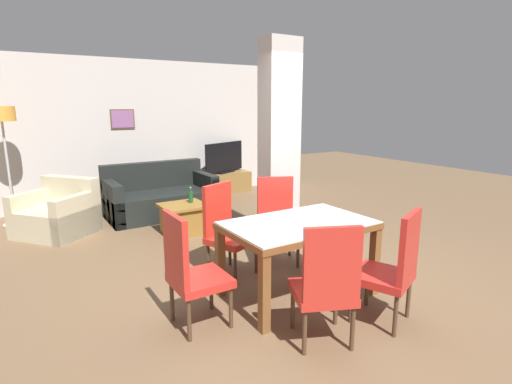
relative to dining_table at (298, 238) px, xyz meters
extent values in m
plane|color=brown|center=(0.00, 0.00, -0.59)|extent=(18.00, 18.00, 0.00)
cube|color=beige|center=(0.00, 4.89, 0.76)|extent=(7.20, 0.06, 2.70)
cube|color=brown|center=(-0.40, 4.84, 1.01)|extent=(0.44, 0.02, 0.36)
cube|color=#8C598C|center=(-0.40, 4.83, 1.01)|extent=(0.40, 0.01, 0.32)
cube|color=beige|center=(0.76, 1.41, 0.76)|extent=(0.48, 0.32, 2.70)
cube|color=brown|center=(0.00, -0.42, 0.13)|extent=(1.41, 0.06, 0.06)
cube|color=brown|center=(0.00, 0.42, 0.13)|extent=(1.41, 0.06, 0.06)
cube|color=brown|center=(-0.68, 0.00, 0.13)|extent=(0.06, 0.77, 0.06)
cube|color=brown|center=(0.68, 0.00, 0.13)|extent=(0.06, 0.77, 0.06)
cube|color=silver|center=(0.00, 0.00, 0.16)|extent=(1.39, 0.87, 0.01)
cube|color=brown|center=(-0.66, -0.40, -0.25)|extent=(0.08, 0.08, 0.69)
cube|color=brown|center=(0.66, -0.40, -0.25)|extent=(0.08, 0.08, 0.69)
cube|color=brown|center=(-0.66, 0.40, -0.25)|extent=(0.08, 0.08, 0.69)
cube|color=brown|center=(0.66, 0.40, -0.25)|extent=(0.08, 0.08, 0.69)
cube|color=red|center=(0.32, 0.78, -0.18)|extent=(0.60, 0.60, 0.07)
cube|color=red|center=(0.39, 0.96, 0.14)|extent=(0.42, 0.21, 0.57)
cylinder|color=#4B3422|center=(0.42, 0.53, -0.40)|extent=(0.04, 0.04, 0.37)
cylinder|color=#4B3422|center=(0.07, 0.67, -0.40)|extent=(0.04, 0.04, 0.37)
cylinder|color=#4B3422|center=(0.57, 0.88, -0.40)|extent=(0.04, 0.04, 0.37)
cylinder|color=#4B3422|center=(0.21, 1.02, -0.40)|extent=(0.04, 0.04, 0.37)
cube|color=red|center=(0.32, -0.78, -0.18)|extent=(0.60, 0.60, 0.07)
cube|color=red|center=(0.39, -0.97, 0.14)|extent=(0.42, 0.21, 0.57)
cylinder|color=#4B3422|center=(0.07, -0.67, -0.40)|extent=(0.04, 0.04, 0.37)
cylinder|color=#4B3422|center=(0.42, -0.53, -0.40)|extent=(0.04, 0.04, 0.37)
cylinder|color=#4B3422|center=(0.21, -1.02, -0.40)|extent=(0.04, 0.04, 0.37)
cylinder|color=#4B3422|center=(0.57, -0.88, -0.40)|extent=(0.04, 0.04, 0.37)
cube|color=red|center=(-0.32, -0.72, -0.18)|extent=(0.61, 0.61, 0.07)
cube|color=red|center=(-0.40, -0.91, 0.14)|extent=(0.42, 0.22, 0.57)
cylinder|color=#4B3422|center=(-0.41, -0.47, -0.40)|extent=(0.04, 0.04, 0.37)
cylinder|color=#4B3422|center=(-0.07, -0.62, -0.40)|extent=(0.04, 0.04, 0.37)
cylinder|color=#4B3422|center=(-0.57, -0.82, -0.40)|extent=(0.04, 0.04, 0.37)
cylinder|color=#4B3422|center=(-0.22, -0.97, -0.40)|extent=(0.04, 0.04, 0.37)
cube|color=red|center=(-0.32, 0.77, -0.18)|extent=(0.60, 0.60, 0.07)
cube|color=red|center=(-0.40, 0.96, 0.14)|extent=(0.42, 0.21, 0.57)
cylinder|color=#4B3422|center=(-0.07, 0.66, -0.40)|extent=(0.04, 0.04, 0.37)
cylinder|color=#4B3422|center=(-0.42, 0.52, -0.40)|extent=(0.04, 0.04, 0.37)
cylinder|color=#4B3422|center=(-0.21, 1.02, -0.40)|extent=(0.04, 0.04, 0.37)
cylinder|color=#4B3422|center=(-0.57, 0.87, -0.40)|extent=(0.04, 0.04, 0.37)
cube|color=red|center=(-1.05, 0.00, -0.18)|extent=(0.46, 0.46, 0.07)
cube|color=red|center=(-1.25, 0.00, 0.14)|extent=(0.05, 0.44, 0.57)
cylinder|color=#4B3422|center=(-0.86, 0.19, -0.40)|extent=(0.04, 0.04, 0.37)
cylinder|color=#4B3422|center=(-0.86, -0.19, -0.40)|extent=(0.04, 0.04, 0.37)
cylinder|color=#4B3422|center=(-1.24, 0.19, -0.40)|extent=(0.04, 0.04, 0.37)
cylinder|color=#4B3422|center=(-1.24, -0.19, -0.40)|extent=(0.04, 0.04, 0.37)
cube|color=black|center=(-0.18, 3.52, -0.38)|extent=(1.76, 0.94, 0.42)
cube|color=black|center=(-0.18, 3.91, 0.06)|extent=(1.76, 0.18, 0.47)
cube|color=black|center=(0.62, 3.52, -0.25)|extent=(0.16, 0.94, 0.68)
cube|color=black|center=(-0.98, 3.52, -0.25)|extent=(0.16, 0.94, 0.68)
cube|color=beige|center=(-1.82, 3.36, -0.39)|extent=(1.25, 1.26, 0.40)
cube|color=beige|center=(-1.56, 3.57, 0.01)|extent=(0.73, 0.84, 0.41)
cube|color=beige|center=(-1.57, 3.05, -0.28)|extent=(0.75, 0.65, 0.62)
cube|color=beige|center=(-2.07, 3.66, -0.28)|extent=(0.75, 0.65, 0.62)
cube|color=olive|center=(-0.22, 2.43, -0.17)|extent=(0.64, 0.59, 0.04)
cube|color=olive|center=(-0.22, 2.43, -0.39)|extent=(0.56, 0.51, 0.40)
cylinder|color=#194C23|center=(-0.08, 2.47, -0.07)|extent=(0.06, 0.06, 0.16)
cylinder|color=#194C23|center=(-0.08, 2.47, 0.04)|extent=(0.03, 0.03, 0.06)
cylinder|color=#B7B7BC|center=(-0.08, 2.47, 0.08)|extent=(0.03, 0.03, 0.01)
cube|color=olive|center=(1.61, 4.61, -0.38)|extent=(1.13, 0.40, 0.43)
cube|color=black|center=(1.61, 4.61, -0.14)|extent=(0.50, 0.36, 0.03)
cube|color=black|center=(1.61, 4.61, 0.18)|extent=(1.08, 0.48, 0.62)
cylinder|color=#B7B7BC|center=(-2.33, 4.25, -0.58)|extent=(0.35, 0.35, 0.02)
cylinder|color=#B7B7BC|center=(-2.33, 4.25, 0.23)|extent=(0.04, 0.04, 1.60)
cylinder|color=#F29E38|center=(-2.33, 4.25, 1.14)|extent=(0.39, 0.39, 0.22)
camera|label=1|loc=(-2.32, -2.92, 1.28)|focal=28.00mm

